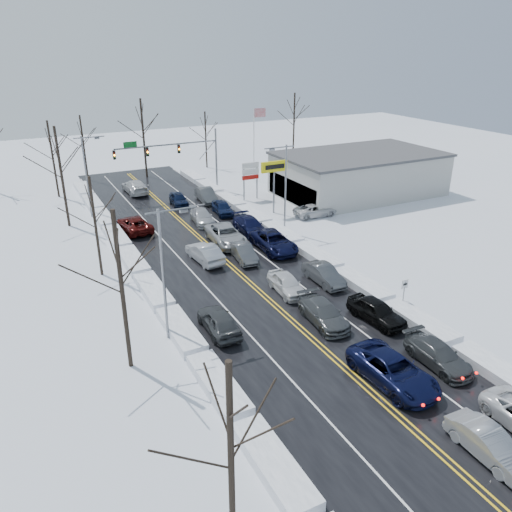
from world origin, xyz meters
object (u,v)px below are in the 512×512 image
tires_plus_sign (274,170)px  traffic_signal_mast (179,152)px  flagpole (255,138)px  oncoming_car_0 (205,261)px  dealership_building (359,173)px

tires_plus_sign → traffic_signal_mast: bearing=120.5°
flagpole → oncoming_car_0: (-16.83, -23.37, -5.93)m
tires_plus_sign → oncoming_car_0: (-12.16, -9.36, -4.99)m
flagpole → dealership_building: size_ratio=0.49×
oncoming_car_0 → flagpole: bearing=-130.3°
traffic_signal_mast → flagpole: 11.90m
oncoming_car_0 → dealership_building: bearing=-160.6°
flagpole → traffic_signal_mast: bearing=-170.3°
flagpole → oncoming_car_0: flagpole is taller
flagpole → dealership_building: bearing=-53.7°
traffic_signal_mast → tires_plus_sign: size_ratio=2.21×
dealership_building → flagpole: bearing=126.3°
traffic_signal_mast → dealership_building: 23.01m
traffic_signal_mast → dealership_building: traffic_signal_mast is taller
flagpole → dealership_building: (8.80, -12.00, -3.27)m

